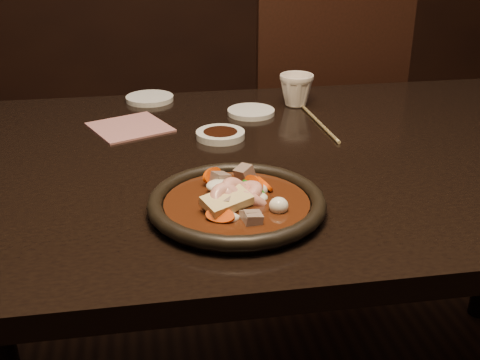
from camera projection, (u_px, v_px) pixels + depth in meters
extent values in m
cube|color=black|center=(297.00, 161.00, 1.19)|extent=(1.60, 0.90, 0.04)
cube|color=black|center=(309.00, 141.00, 2.01)|extent=(0.47, 0.47, 0.04)
cylinder|color=black|center=(341.00, 181.00, 2.31)|extent=(0.04, 0.04, 0.45)
cylinder|color=black|center=(376.00, 228.00, 1.97)|extent=(0.04, 0.04, 0.45)
cylinder|color=black|center=(245.00, 188.00, 2.25)|extent=(0.04, 0.04, 0.45)
cylinder|color=black|center=(264.00, 237.00, 1.92)|extent=(0.04, 0.04, 0.45)
cube|color=black|center=(333.00, 80.00, 1.71)|extent=(0.44, 0.04, 0.48)
cylinder|color=black|center=(237.00, 209.00, 0.94)|extent=(0.26, 0.26, 0.01)
torus|color=black|center=(237.00, 202.00, 0.94)|extent=(0.28, 0.28, 0.02)
cylinder|color=#361709|center=(237.00, 204.00, 0.94)|extent=(0.23, 0.23, 0.01)
ellipsoid|color=#361709|center=(237.00, 204.00, 0.94)|extent=(0.13, 0.12, 0.04)
torus|color=#E0A08D|center=(238.00, 196.00, 0.92)|extent=(0.08, 0.08, 0.05)
torus|color=#E0A08D|center=(227.00, 203.00, 0.91)|extent=(0.07, 0.07, 0.05)
torus|color=#E0A08D|center=(243.00, 195.00, 0.94)|extent=(0.06, 0.06, 0.04)
torus|color=#E0A08D|center=(251.00, 202.00, 0.93)|extent=(0.08, 0.08, 0.05)
cube|color=gray|center=(239.00, 202.00, 0.93)|extent=(0.03, 0.03, 0.03)
cube|color=gray|center=(220.00, 179.00, 0.98)|extent=(0.04, 0.04, 0.03)
cube|color=gray|center=(250.00, 218.00, 0.88)|extent=(0.03, 0.04, 0.03)
cube|color=gray|center=(244.00, 173.00, 1.00)|extent=(0.04, 0.04, 0.03)
cube|color=gray|center=(253.00, 220.00, 0.88)|extent=(0.03, 0.03, 0.02)
cube|color=gray|center=(224.00, 203.00, 0.90)|extent=(0.03, 0.03, 0.03)
cylinder|color=#E04507|center=(265.00, 184.00, 0.98)|extent=(0.04, 0.05, 0.04)
cylinder|color=#E04507|center=(212.00, 175.00, 1.00)|extent=(0.04, 0.05, 0.04)
cylinder|color=#E04507|center=(254.00, 183.00, 0.96)|extent=(0.04, 0.05, 0.04)
cylinder|color=#E04507|center=(220.00, 215.00, 0.88)|extent=(0.06, 0.05, 0.03)
cube|color=#146A14|center=(245.00, 200.00, 0.93)|extent=(0.03, 0.04, 0.02)
cube|color=#146A14|center=(236.00, 195.00, 0.95)|extent=(0.02, 0.04, 0.02)
cube|color=#146A14|center=(230.00, 192.00, 0.93)|extent=(0.03, 0.04, 0.01)
cube|color=#146A14|center=(238.00, 189.00, 0.95)|extent=(0.04, 0.03, 0.02)
cube|color=#146A14|center=(254.00, 193.00, 0.94)|extent=(0.04, 0.03, 0.02)
ellipsoid|color=white|center=(256.00, 191.00, 0.96)|extent=(0.04, 0.03, 0.03)
ellipsoid|color=white|center=(255.00, 198.00, 0.93)|extent=(0.04, 0.03, 0.02)
ellipsoid|color=white|center=(219.00, 186.00, 0.96)|extent=(0.04, 0.04, 0.02)
ellipsoid|color=white|center=(279.00, 206.00, 0.91)|extent=(0.03, 0.03, 0.03)
ellipsoid|color=white|center=(228.00, 218.00, 0.88)|extent=(0.03, 0.02, 0.02)
ellipsoid|color=white|center=(237.00, 189.00, 0.95)|extent=(0.03, 0.04, 0.02)
cube|color=#EAD18C|center=(227.00, 200.00, 0.90)|extent=(0.08, 0.07, 0.03)
cylinder|color=white|center=(220.00, 135.00, 1.25)|extent=(0.10, 0.10, 0.01)
cylinder|color=white|center=(150.00, 98.00, 1.48)|extent=(0.12, 0.12, 0.01)
cylinder|color=white|center=(251.00, 112.00, 1.39)|extent=(0.11, 0.11, 0.01)
imported|color=white|center=(296.00, 89.00, 1.44)|extent=(0.09, 0.08, 0.08)
cylinder|color=tan|center=(320.00, 123.00, 1.32)|extent=(0.02, 0.25, 0.01)
cylinder|color=tan|center=(318.00, 121.00, 1.33)|extent=(0.02, 0.25, 0.01)
cube|color=#AB6B69|center=(130.00, 127.00, 1.30)|extent=(0.20, 0.20, 0.00)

